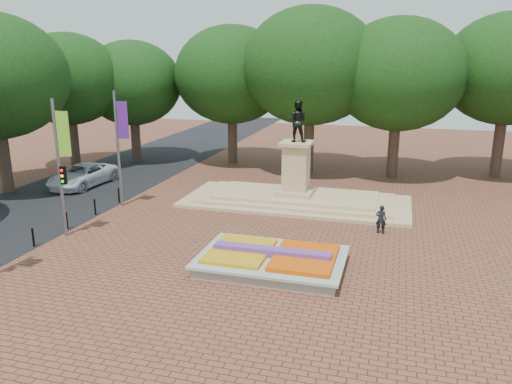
{
  "coord_description": "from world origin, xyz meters",
  "views": [
    {
      "loc": [
        5.91,
        -21.58,
        9.01
      ],
      "look_at": [
        -0.9,
        2.16,
        2.2
      ],
      "focal_mm": 35.0,
      "sensor_mm": 36.0,
      "label": 1
    }
  ],
  "objects": [
    {
      "name": "ground",
      "position": [
        0.0,
        0.0,
        0.0
      ],
      "size": [
        90.0,
        90.0,
        0.0
      ],
      "primitive_type": "plane",
      "color": "brown",
      "rests_on": "ground"
    },
    {
      "name": "asphalt_street",
      "position": [
        -15.0,
        5.0,
        0.01
      ],
      "size": [
        9.0,
        90.0,
        0.02
      ],
      "primitive_type": "cube",
      "color": "black",
      "rests_on": "ground"
    },
    {
      "name": "flower_bed",
      "position": [
        1.03,
        -2.0,
        0.38
      ],
      "size": [
        6.3,
        4.3,
        0.91
      ],
      "color": "gray",
      "rests_on": "ground"
    },
    {
      "name": "monument",
      "position": [
        0.0,
        8.0,
        0.88
      ],
      "size": [
        14.0,
        6.0,
        6.4
      ],
      "color": "tan",
      "rests_on": "ground"
    },
    {
      "name": "tree_row_back",
      "position": [
        2.33,
        18.0,
        6.67
      ],
      "size": [
        44.8,
        8.8,
        10.43
      ],
      "color": "#3D2F21",
      "rests_on": "ground"
    },
    {
      "name": "banner_poles",
      "position": [
        -10.08,
        -1.31,
        3.88
      ],
      "size": [
        0.88,
        11.17,
        7.0
      ],
      "color": "slate",
      "rests_on": "ground"
    },
    {
      "name": "bollard_row",
      "position": [
        -10.7,
        -1.5,
        0.53
      ],
      "size": [
        0.12,
        13.12,
        0.98
      ],
      "color": "black",
      "rests_on": "ground"
    },
    {
      "name": "van",
      "position": [
        -15.36,
        8.0,
        0.78
      ],
      "size": [
        2.86,
        5.72,
        1.56
      ],
      "primitive_type": "imported",
      "rotation": [
        0.0,
        0.0,
        -0.05
      ],
      "color": "silver",
      "rests_on": "ground"
    },
    {
      "name": "pedestrian",
      "position": [
        5.38,
        3.82,
        0.76
      ],
      "size": [
        0.57,
        0.39,
        1.53
      ],
      "primitive_type": "imported",
      "rotation": [
        0.0,
        0.0,
        3.1
      ],
      "color": "black",
      "rests_on": "ground"
    }
  ]
}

